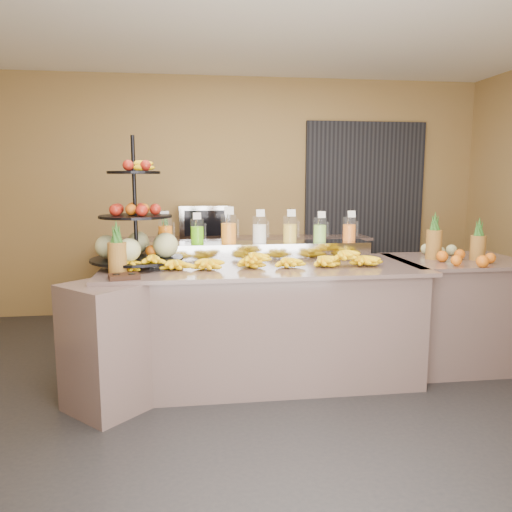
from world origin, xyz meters
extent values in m
plane|color=black|center=(0.00, 0.00, 0.00)|extent=(6.00, 6.00, 0.00)
cube|color=olive|center=(0.00, 2.51, 1.40)|extent=(6.00, 0.02, 2.80)
cube|color=black|center=(1.60, 2.46, 1.20)|extent=(1.50, 0.06, 2.20)
cube|color=gray|center=(0.00, 0.30, 0.45)|extent=(2.40, 0.90, 0.90)
cube|color=gray|center=(0.00, 0.30, 0.92)|extent=(2.50, 1.00, 0.03)
cube|color=gray|center=(-1.15, -0.10, 0.45)|extent=(0.71, 0.71, 0.90)
cube|color=gray|center=(1.70, 0.40, 0.45)|extent=(1.00, 0.80, 0.90)
cube|color=gray|center=(1.70, 0.40, 0.92)|extent=(1.08, 0.88, 0.03)
cube|color=gray|center=(0.00, 2.25, 0.45)|extent=(3.00, 0.50, 0.90)
cube|color=gray|center=(0.00, 2.25, 0.92)|extent=(3.10, 0.55, 0.03)
cube|color=gray|center=(0.01, 0.58, 1.01)|extent=(1.85, 0.30, 0.15)
cylinder|color=silver|center=(-0.77, 0.58, 1.19)|extent=(0.12, 0.12, 0.21)
cylinder|color=orange|center=(-0.77, 0.58, 1.15)|extent=(0.11, 0.11, 0.15)
cylinder|color=gray|center=(-0.78, 0.59, 1.24)|extent=(0.01, 0.01, 0.25)
cube|color=white|center=(-0.77, 0.53, 1.32)|extent=(0.07, 0.02, 0.06)
cylinder|color=silver|center=(-0.51, 0.58, 1.18)|extent=(0.11, 0.11, 0.20)
cylinder|color=#50BF03|center=(-0.51, 0.58, 1.15)|extent=(0.10, 0.10, 0.14)
cylinder|color=gray|center=(-0.52, 0.59, 1.23)|extent=(0.01, 0.01, 0.24)
cube|color=white|center=(-0.51, 0.53, 1.31)|extent=(0.06, 0.02, 0.06)
cylinder|color=silver|center=(-0.25, 0.58, 1.20)|extent=(0.13, 0.13, 0.24)
cylinder|color=orange|center=(-0.25, 0.58, 1.16)|extent=(0.12, 0.12, 0.16)
cylinder|color=gray|center=(-0.26, 0.59, 1.25)|extent=(0.01, 0.01, 0.28)
cube|color=white|center=(-0.25, 0.52, 1.35)|extent=(0.08, 0.02, 0.07)
cylinder|color=silver|center=(0.01, 0.58, 1.19)|extent=(0.12, 0.12, 0.22)
cylinder|color=white|center=(0.01, 0.58, 1.16)|extent=(0.11, 0.11, 0.15)
cylinder|color=gray|center=(0.00, 0.59, 1.24)|extent=(0.01, 0.01, 0.26)
cube|color=white|center=(0.01, 0.52, 1.33)|extent=(0.07, 0.02, 0.06)
cylinder|color=silver|center=(0.27, 0.58, 1.19)|extent=(0.12, 0.12, 0.22)
cylinder|color=gold|center=(0.27, 0.58, 1.15)|extent=(0.11, 0.11, 0.15)
cylinder|color=gray|center=(0.26, 0.59, 1.24)|extent=(0.01, 0.01, 0.26)
cube|color=white|center=(0.27, 0.53, 1.33)|extent=(0.07, 0.02, 0.06)
cylinder|color=silver|center=(0.53, 0.58, 1.18)|extent=(0.11, 0.11, 0.20)
cylinder|color=#87CC4C|center=(0.53, 0.58, 1.15)|extent=(0.10, 0.10, 0.14)
cylinder|color=gray|center=(0.52, 0.59, 1.23)|extent=(0.01, 0.01, 0.24)
cube|color=white|center=(0.53, 0.53, 1.31)|extent=(0.06, 0.02, 0.06)
cylinder|color=silver|center=(0.79, 0.58, 1.18)|extent=(0.11, 0.11, 0.21)
cylinder|color=orange|center=(0.79, 0.58, 1.15)|extent=(0.10, 0.10, 0.14)
cylinder|color=gray|center=(0.78, 0.59, 1.23)|extent=(0.01, 0.01, 0.24)
cube|color=white|center=(0.79, 0.53, 1.31)|extent=(0.07, 0.02, 0.06)
ellipsoid|color=yellow|center=(-1.00, 0.24, 0.98)|extent=(0.24, 0.18, 0.10)
ellipsoid|color=yellow|center=(-0.70, 0.24, 0.98)|extent=(0.24, 0.18, 0.10)
ellipsoid|color=yellow|center=(-0.41, 0.24, 0.98)|extent=(0.24, 0.18, 0.10)
ellipsoid|color=yellow|center=(-0.11, 0.24, 0.98)|extent=(0.24, 0.18, 0.10)
ellipsoid|color=yellow|center=(0.18, 0.24, 0.98)|extent=(0.24, 0.18, 0.10)
ellipsoid|color=yellow|center=(0.47, 0.24, 0.98)|extent=(0.24, 0.18, 0.10)
ellipsoid|color=yellow|center=(0.77, 0.24, 0.98)|extent=(0.24, 0.18, 0.10)
ellipsoid|color=yellow|center=(-0.82, 0.24, 1.05)|extent=(0.20, 0.16, 0.09)
ellipsoid|color=yellow|center=(-0.11, 0.24, 1.05)|extent=(0.20, 0.16, 0.09)
ellipsoid|color=yellow|center=(0.59, 0.24, 1.05)|extent=(0.20, 0.16, 0.09)
cylinder|color=black|center=(-0.98, 0.40, 1.43)|extent=(0.04, 0.04, 1.01)
cylinder|color=black|center=(-0.98, 0.40, 0.99)|extent=(0.86, 0.86, 0.02)
cylinder|color=black|center=(-0.98, 0.40, 1.32)|extent=(0.67, 0.67, 0.02)
cylinder|color=black|center=(-0.98, 0.40, 1.66)|extent=(0.48, 0.48, 0.02)
sphere|color=#C0C185|center=(-0.76, 0.40, 1.09)|extent=(0.19, 0.19, 0.19)
sphere|color=maroon|center=(-0.83, 0.40, 1.38)|extent=(0.09, 0.09, 0.09)
sphere|color=orange|center=(-1.09, 0.40, 1.05)|extent=(0.10, 0.10, 0.10)
cube|color=black|center=(-1.02, -0.09, 0.95)|extent=(0.23, 0.19, 0.03)
cylinder|color=brown|center=(-1.09, 0.11, 1.04)|extent=(0.13, 0.13, 0.23)
cone|color=#1A4F1A|center=(-1.09, 0.11, 1.24)|extent=(0.07, 0.07, 0.16)
cylinder|color=brown|center=(-0.78, 0.80, 1.05)|extent=(0.12, 0.12, 0.23)
cone|color=#1A4F1A|center=(-0.78, 0.80, 1.24)|extent=(0.06, 0.06, 0.16)
cylinder|color=brown|center=(1.50, 0.44, 1.05)|extent=(0.13, 0.13, 0.25)
cylinder|color=brown|center=(1.84, 0.33, 1.03)|extent=(0.12, 0.12, 0.21)
ellipsoid|color=orange|center=(1.65, 0.18, 0.98)|extent=(0.37, 0.25, 0.09)
cube|color=gray|center=(-0.40, 2.25, 1.12)|extent=(0.57, 0.40, 0.38)
camera|label=1|loc=(-0.57, -3.54, 1.61)|focal=35.00mm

